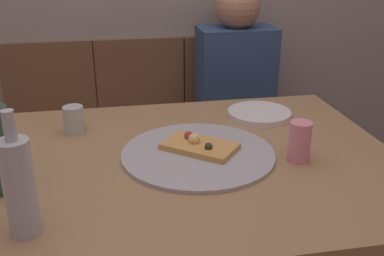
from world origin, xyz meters
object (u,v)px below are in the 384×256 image
object	(u,v)px
chair_middle	(144,120)
guest_in_sweater	(240,100)
pizza_slice_last	(199,145)
chair_right	(230,114)
soda_can	(300,142)
beer_bottle	(19,186)
pizza_tray	(198,154)
plate_stack	(259,114)
tumbler_near	(74,119)
chair_left	(52,126)
dining_table	(154,182)

from	to	relation	value
chair_middle	guest_in_sweater	bearing A→B (deg)	161.33
pizza_slice_last	chair_right	world-z (taller)	chair_right
soda_can	beer_bottle	bearing A→B (deg)	-162.95
pizza_tray	chair_right	bearing A→B (deg)	68.52
plate_stack	tumbler_near	bearing A→B (deg)	-177.59
chair_middle	chair_right	world-z (taller)	same
soda_can	chair_left	size ratio (longest dim) A/B	0.14
soda_can	chair_middle	bearing A→B (deg)	111.47
pizza_slice_last	plate_stack	world-z (taller)	pizza_slice_last
pizza_slice_last	plate_stack	bearing A→B (deg)	43.03
pizza_slice_last	soda_can	xyz separation A→B (m)	(0.28, -0.11, 0.04)
pizza_slice_last	chair_right	size ratio (longest dim) A/B	0.28
soda_can	chair_right	bearing A→B (deg)	86.25
pizza_tray	chair_right	size ratio (longest dim) A/B	0.52
pizza_slice_last	chair_middle	distance (m)	0.91
plate_stack	guest_in_sweater	world-z (taller)	guest_in_sweater
soda_can	chair_left	world-z (taller)	chair_left
soda_can	chair_left	bearing A→B (deg)	130.32
dining_table	pizza_tray	world-z (taller)	pizza_tray
guest_in_sweater	chair_right	bearing A→B (deg)	-90.00
chair_middle	guest_in_sweater	xyz separation A→B (m)	(0.45, -0.15, 0.13)
plate_stack	chair_middle	xyz separation A→B (m)	(-0.39, 0.60, -0.23)
chair_left	chair_middle	xyz separation A→B (m)	(0.44, 0.00, 0.00)
dining_table	plate_stack	world-z (taller)	plate_stack
pizza_slice_last	tumbler_near	xyz separation A→B (m)	(-0.39, 0.24, 0.02)
chair_left	chair_middle	bearing A→B (deg)	-180.00
dining_table	pizza_slice_last	bearing A→B (deg)	10.91
pizza_tray	plate_stack	bearing A→B (deg)	44.59
tumbler_near	chair_right	xyz separation A→B (m)	(0.73, 0.63, -0.27)
pizza_tray	chair_left	xyz separation A→B (m)	(-0.54, 0.89, -0.23)
dining_table	chair_left	world-z (taller)	chair_left
pizza_slice_last	plate_stack	size ratio (longest dim) A/B	1.07
pizza_tray	guest_in_sweater	world-z (taller)	guest_in_sweater
plate_stack	pizza_slice_last	bearing A→B (deg)	-136.97
pizza_slice_last	pizza_tray	bearing A→B (deg)	-108.69
chair_right	guest_in_sweater	distance (m)	0.20
pizza_slice_last	soda_can	bearing A→B (deg)	-21.25
dining_table	soda_can	bearing A→B (deg)	-10.73
dining_table	pizza_slice_last	world-z (taller)	pizza_slice_last
soda_can	pizza_slice_last	bearing A→B (deg)	158.75
plate_stack	chair_right	size ratio (longest dim) A/B	0.26
pizza_slice_last	chair_right	xyz separation A→B (m)	(0.34, 0.87, -0.25)
pizza_slice_last	tumbler_near	bearing A→B (deg)	148.58
chair_middle	pizza_slice_last	bearing A→B (deg)	96.92
dining_table	chair_left	bearing A→B (deg)	114.29
pizza_slice_last	soda_can	size ratio (longest dim) A/B	2.07
soda_can	plate_stack	bearing A→B (deg)	89.41
chair_middle	beer_bottle	bearing A→B (deg)	73.50
chair_left	guest_in_sweater	world-z (taller)	guest_in_sweater
dining_table	soda_can	size ratio (longest dim) A/B	12.20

